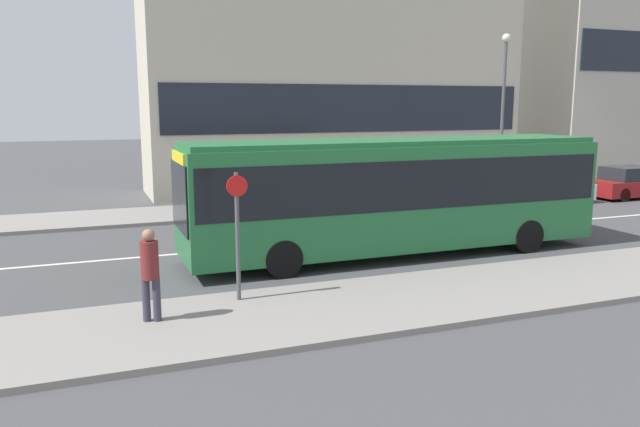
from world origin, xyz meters
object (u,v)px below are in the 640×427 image
bus_stop_sign (237,227)px  street_lamp (503,100)px  pedestrian_near_stop (150,269)px  parked_car_1 (630,183)px  city_bus (395,189)px  parked_car_0 (543,188)px

bus_stop_sign → street_lamp: (14.21, 10.10, 2.69)m
pedestrian_near_stop → street_lamp: (16.07, 10.77, 3.24)m
bus_stop_sign → street_lamp: size_ratio=0.39×
parked_car_1 → pedestrian_near_stop: 24.07m
parked_car_1 → city_bus: bearing=-159.1°
street_lamp → parked_car_0: bearing=-48.2°
city_bus → pedestrian_near_stop: 7.96m
city_bus → bus_stop_sign: city_bus is taller
city_bus → street_lamp: street_lamp is taller
city_bus → parked_car_1: size_ratio=2.95×
city_bus → parked_car_1: bearing=19.5°
street_lamp → parked_car_1: bearing=-13.3°
parked_car_0 → street_lamp: size_ratio=0.60×
city_bus → parked_car_0: 11.84m
city_bus → street_lamp: 11.80m
parked_car_0 → city_bus: bearing=-150.3°
parked_car_0 → street_lamp: 4.16m
parked_car_1 → street_lamp: bearing=166.7°
bus_stop_sign → pedestrian_near_stop: bearing=-160.1°
parked_car_1 → bus_stop_sign: bearing=-156.9°
city_bus → street_lamp: (9.00, 7.20, 2.52)m
parked_car_1 → pedestrian_near_stop: size_ratio=2.25×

